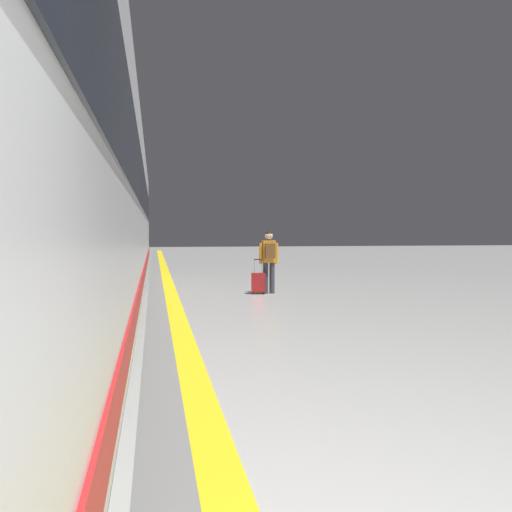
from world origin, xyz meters
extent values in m
cube|color=yellow|center=(-0.62, 10.00, 0.00)|extent=(0.36, 80.00, 0.01)
cube|color=slate|center=(-0.94, 10.00, 0.00)|extent=(0.60, 80.00, 0.01)
cube|color=#38383D|center=(-2.71, 9.71, 0.35)|extent=(2.67, 24.34, 0.70)
cube|color=silver|center=(-2.71, 9.71, 2.15)|extent=(2.90, 25.35, 2.90)
cylinder|color=silver|center=(-2.71, 9.71, 3.55)|extent=(2.84, 24.85, 2.84)
cube|color=black|center=(-2.71, 9.71, 2.50)|extent=(2.93, 23.83, 0.80)
cube|color=red|center=(-2.71, 9.71, 1.00)|extent=(2.94, 24.85, 0.24)
cube|color=gray|center=(-4.18, 13.51, 1.90)|extent=(0.02, 0.90, 2.00)
cylinder|color=#383842|center=(1.98, 15.51, 0.43)|extent=(0.14, 0.14, 0.86)
cylinder|color=#383842|center=(2.16, 15.52, 0.43)|extent=(0.14, 0.14, 0.86)
cube|color=orange|center=(2.07, 15.52, 1.17)|extent=(0.36, 0.22, 0.62)
cylinder|color=orange|center=(1.85, 15.52, 1.12)|extent=(0.09, 0.09, 0.58)
cylinder|color=orange|center=(2.30, 15.53, 1.12)|extent=(0.09, 0.09, 0.58)
sphere|color=beige|center=(2.07, 15.52, 1.61)|extent=(0.23, 0.23, 0.23)
sphere|color=black|center=(2.07, 15.52, 1.64)|extent=(0.21, 0.21, 0.21)
cube|color=brown|center=(2.08, 15.36, 1.19)|extent=(0.27, 0.15, 0.41)
cube|color=#A51E1E|center=(1.75, 15.41, 0.32)|extent=(0.41, 0.28, 0.52)
cube|color=#A51E1E|center=(1.77, 15.53, 0.26)|extent=(0.31, 0.06, 0.29)
cylinder|color=black|center=(1.60, 15.37, 0.03)|extent=(0.03, 0.06, 0.06)
cylinder|color=black|center=(1.88, 15.32, 0.03)|extent=(0.03, 0.06, 0.06)
cylinder|color=gray|center=(1.64, 15.37, 0.77)|extent=(0.02, 0.02, 0.38)
cylinder|color=gray|center=(1.85, 15.34, 0.77)|extent=(0.02, 0.02, 0.38)
cube|color=black|center=(1.74, 15.36, 0.96)|extent=(0.22, 0.06, 0.02)
camera|label=1|loc=(-1.08, 0.00, 1.77)|focal=39.98mm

